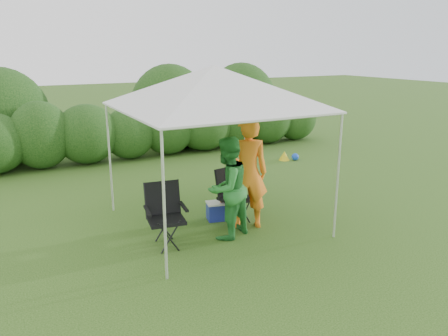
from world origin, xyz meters
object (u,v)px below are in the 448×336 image
chair_left (165,210)px  man (247,173)px  chair_right (233,191)px  canopy (214,87)px  woman (227,188)px  cooler (218,211)px

chair_left → man: size_ratio=0.51×
chair_right → chair_left: (-1.48, -0.41, 0.02)m
chair_left → man: (1.54, 0.01, 0.42)m
canopy → chair_left: 2.23m
canopy → woman: 1.72m
canopy → cooler: bearing=46.4°
woman → cooler: 1.05m
canopy → man: bearing=-43.7°
canopy → chair_right: bearing=-1.3°
chair_left → woman: size_ratio=0.59×
chair_right → man: bearing=-93.7°
chair_left → cooler: chair_left is taller
chair_right → woman: (-0.45, -0.63, 0.31)m
canopy → chair_left: bearing=-159.4°
chair_left → woman: woman is taller
canopy → chair_right: canopy is taller
chair_right → cooler: bearing=139.8°
chair_left → cooler: 1.40m
woman → cooler: woman is taller
chair_right → man: 0.60m
chair_right → chair_left: size_ratio=0.96×
canopy → woman: size_ratio=1.80×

